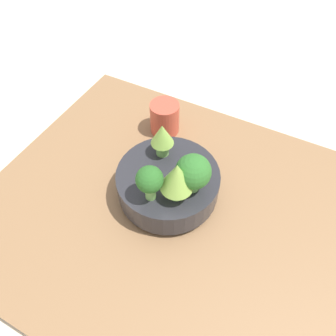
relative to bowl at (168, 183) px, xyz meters
The scene contains 8 objects.
ground_plane 0.09m from the bowl, 140.26° to the left, with size 6.00×6.00×0.00m, color beige.
table 0.08m from the bowl, 140.26° to the left, with size 0.82×0.67×0.04m.
bowl is the anchor object (origin of this frame).
broccoli_floret_left 0.10m from the bowl, behind, with size 0.07×0.07×0.08m.
broccoli_floret_back 0.10m from the bowl, 86.29° to the left, with size 0.05×0.05×0.08m.
romanesco_piece_near 0.10m from the bowl, 51.00° to the right, with size 0.05×0.05×0.08m.
romanesco_piece_far 0.10m from the bowl, 134.69° to the left, with size 0.06×0.06×0.09m.
cup 0.20m from the bowl, 60.14° to the right, with size 0.07×0.07×0.08m.
Camera 1 is at (-0.16, 0.34, 0.64)m, focal length 35.00 mm.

